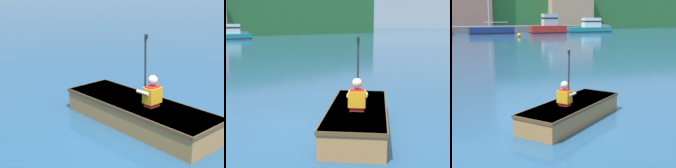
# 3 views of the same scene
# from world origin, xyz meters

# --- Properties ---
(ground_plane) EXTENTS (300.00, 300.00, 0.00)m
(ground_plane) POSITION_xyz_m (0.00, 0.00, 0.00)
(ground_plane) COLOR navy
(waterfront_tower_far) EXTENTS (10.60, 7.88, 7.06)m
(waterfront_tower_far) POSITION_xyz_m (29.97, 52.01, 3.54)
(waterfront_tower_far) COLOR #75665B
(waterfront_tower_far) RESTS_ON ground
(moored_boat_dock_west_end) EXTENTS (6.11, 2.53, 1.99)m
(moored_boat_dock_west_end) POSITION_xyz_m (17.76, 36.72, 0.71)
(moored_boat_dock_west_end) COLOR #197A84
(moored_boat_dock_west_end) RESTS_ON ground
(rowboat_foreground) EXTENTS (3.06, 2.68, 0.44)m
(rowboat_foreground) POSITION_xyz_m (0.65, 0.05, 0.25)
(rowboat_foreground) COLOR #A3703D
(rowboat_foreground) RESTS_ON ground
(person_paddler) EXTENTS (0.45, 0.45, 1.24)m
(person_paddler) POSITION_xyz_m (0.38, -0.15, 0.70)
(person_paddler) COLOR red
(person_paddler) RESTS_ON rowboat_foreground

